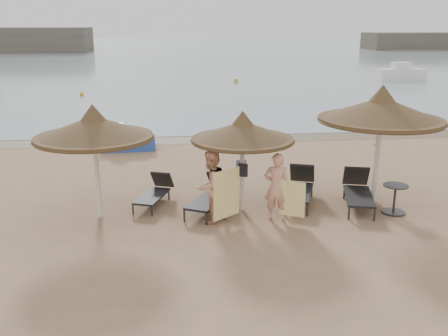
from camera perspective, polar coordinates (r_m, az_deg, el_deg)
The scene contains 22 objects.
ground at distance 12.31m, azimuth 2.16°, elevation -6.52°, with size 160.00×160.00×0.00m, color #A1754E.
sea at distance 91.36m, azimuth -5.29°, elevation 13.23°, with size 200.00×140.00×0.03m, color gray.
wet_sand_strip at distance 21.23m, azimuth -1.50°, elevation 3.31°, with size 200.00×1.60×0.01m, color brown.
far_shore at distance 92.09m, azimuth -21.61°, elevation 14.03°, with size 150.00×54.80×12.00m.
palapa_left at distance 12.52m, azimuth -14.66°, elevation 4.42°, with size 2.93×2.93×2.90m.
palapa_center at distance 12.69m, azimuth 2.13°, elevation 4.17°, with size 2.67×2.67×2.65m.
palapa_right at distance 13.62m, azimuth 17.53°, elevation 6.32°, with size 3.28×3.28×3.25m.
lounger_far_left at distance 13.74m, azimuth -7.88°, elevation -2.66°, with size 1.11×1.80×0.77m.
lounger_near_left at distance 13.19m, azimuth -1.47°, elevation -3.09°, with size 1.46×2.03×0.88m.
lounger_near_right at distance 13.93m, azimuth 8.64°, elevation -2.12°, with size 1.34×2.16×0.92m.
lounger_far_right at distance 13.94m, azimuth 15.05°, elevation -2.48°, with size 1.20×2.18×0.93m.
side_table at distance 13.66m, azimuth 18.90°, elevation -3.46°, with size 0.63×0.63×0.76m.
person_left at distance 12.16m, azimuth -1.53°, elevation -1.48°, with size 0.97×0.63×2.12m, color #E09E7B.
person_right at distance 12.37m, azimuth 6.05°, elevation -1.53°, with size 0.92×0.60×2.00m, color #E09E7B.
towel_left at distance 11.93m, azimuth 0.30°, elevation -2.97°, with size 0.69×0.55×1.21m.
towel_right at distance 12.34m, azimuth 7.83°, elevation -3.51°, with size 0.56×0.35×0.90m.
bag_patterned at distance 13.10m, azimuth 1.97°, elevation 0.17°, with size 0.29×0.19×0.34m.
bag_dark at distance 12.78m, azimuth 2.19°, elevation -0.25°, with size 0.25×0.17×0.34m.
pedal_boat at distance 19.89m, azimuth -11.05°, elevation 3.18°, with size 2.18×1.38×0.98m.
buoy_left at distance 35.34m, azimuth -15.96°, elevation 8.16°, with size 0.31×0.31×0.31m, color gold.
buoy_mid at distance 42.00m, azimuth 1.37°, elevation 10.00°, with size 0.35×0.35×0.35m, color gold.
buoy_right at distance 35.52m, azimuth 17.27°, elevation 8.15°, with size 0.38×0.38×0.38m, color gold.
Camera 1 is at (-1.68, -11.22, 4.77)m, focal length 40.00 mm.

